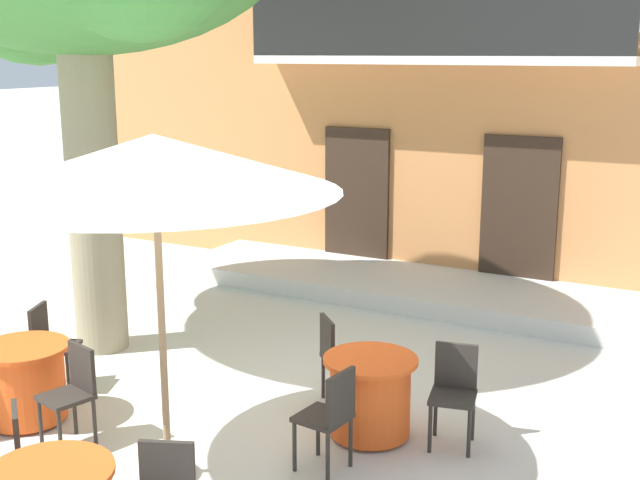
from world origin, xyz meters
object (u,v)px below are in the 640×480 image
cafe_table_near_tree (25,382)px  cafe_chair_near_tree_0 (73,388)px  cafe_table_middle (370,396)px  cafe_chair_middle_2 (330,413)px  cafe_chair_middle_1 (337,354)px  cafe_chair_front_1 (33,453)px  cafe_chair_middle_0 (454,388)px  cafe_chair_near_tree_1 (50,341)px  cafe_umbrella (154,165)px

cafe_table_near_tree → cafe_chair_near_tree_0: bearing=-8.8°
cafe_table_middle → cafe_chair_middle_2: 0.77m
cafe_table_near_tree → cafe_chair_middle_1: (2.42, 1.77, 0.14)m
cafe_chair_front_1 → cafe_chair_near_tree_0: bearing=121.6°
cafe_chair_middle_0 → cafe_chair_middle_2: size_ratio=1.00×
cafe_table_near_tree → cafe_chair_near_tree_1: bearing=119.0°
cafe_chair_middle_1 → cafe_chair_front_1: bearing=-109.8°
cafe_chair_middle_1 → cafe_chair_middle_2: same height
cafe_table_middle → cafe_chair_middle_1: bearing=141.0°
cafe_table_near_tree → cafe_chair_front_1: size_ratio=0.95×
cafe_chair_near_tree_0 → cafe_chair_near_tree_1: bearing=145.1°
cafe_chair_near_tree_1 → cafe_chair_front_1: size_ratio=1.00×
cafe_table_middle → cafe_chair_middle_2: cafe_chair_middle_2 is taller
cafe_chair_near_tree_0 → cafe_table_middle: size_ratio=1.05×
cafe_chair_middle_2 → cafe_chair_front_1: (-1.62, -1.68, 0.00)m
cafe_table_middle → cafe_chair_middle_0: bearing=18.5°
cafe_chair_near_tree_0 → cafe_table_near_tree: bearing=171.2°
cafe_chair_front_1 → cafe_umbrella: cafe_umbrella is taller
cafe_chair_front_1 → cafe_chair_near_tree_1: bearing=134.1°
cafe_umbrella → cafe_chair_middle_0: bearing=42.2°
cafe_chair_middle_1 → cafe_chair_near_tree_1: bearing=-158.3°
cafe_chair_middle_0 → cafe_chair_front_1: same height
cafe_chair_near_tree_0 → cafe_chair_middle_0: same height
cafe_chair_near_tree_0 → cafe_chair_middle_0: size_ratio=1.00×
cafe_chair_near_tree_0 → cafe_chair_middle_1: (1.68, 1.88, 0.00)m
cafe_chair_near_tree_1 → cafe_umbrella: (2.21, -0.83, 2.08)m
cafe_table_near_tree → cafe_chair_middle_2: bearing=10.2°
cafe_umbrella → cafe_table_near_tree: bearing=174.7°
cafe_table_near_tree → cafe_chair_near_tree_1: cafe_chair_near_tree_1 is taller
cafe_chair_middle_0 → cafe_umbrella: (-1.88, -1.71, 2.08)m
cafe_chair_near_tree_0 → cafe_chair_middle_0: bearing=29.0°
cafe_table_near_tree → cafe_chair_middle_0: cafe_chair_middle_0 is taller
cafe_chair_middle_0 → cafe_chair_middle_2: (-0.73, -0.99, 0.00)m
cafe_chair_near_tree_1 → cafe_chair_front_1: 2.50m
cafe_umbrella → cafe_table_middle: bearing=51.6°
cafe_table_near_tree → cafe_chair_middle_2: cafe_chair_middle_2 is taller
cafe_chair_middle_2 → cafe_umbrella: bearing=-148.2°
cafe_chair_near_tree_0 → cafe_chair_near_tree_1: 1.35m
cafe_chair_near_tree_0 → cafe_chair_middle_0: (2.98, 1.65, 0.00)m
cafe_chair_middle_0 → cafe_umbrella: size_ratio=0.31×
cafe_chair_near_tree_1 → cafe_chair_front_1: bearing=-45.9°
cafe_chair_middle_0 → cafe_chair_middle_1: bearing=169.8°
cafe_chair_middle_1 → cafe_chair_front_1: size_ratio=1.00×
cafe_umbrella → cafe_chair_near_tree_0: bearing=177.1°
cafe_chair_near_tree_1 → cafe_chair_middle_2: 3.36m
cafe_chair_middle_1 → cafe_umbrella: 2.90m
cafe_table_near_tree → cafe_umbrella: (1.85, -0.17, 2.22)m
cafe_chair_near_tree_0 → cafe_chair_front_1: size_ratio=1.00×
cafe_chair_middle_0 → cafe_chair_middle_2: bearing=-126.2°
cafe_chair_middle_0 → cafe_chair_near_tree_0: bearing=-151.0°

